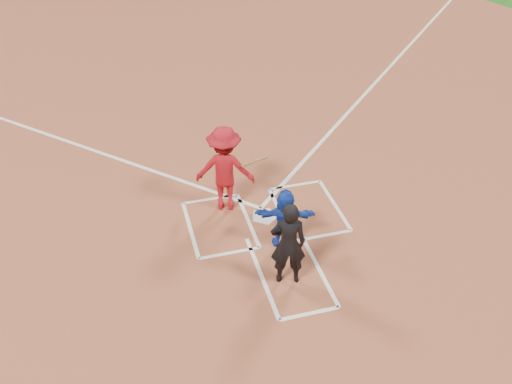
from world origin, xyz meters
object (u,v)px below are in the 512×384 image
object	(u,v)px
catcher	(285,219)
umpire	(288,244)
batter_at_plate	(225,169)
home_plate	(265,216)

from	to	relation	value
catcher	umpire	distance (m)	1.03
catcher	umpire	bearing A→B (deg)	92.46
catcher	batter_at_plate	distance (m)	1.76
catcher	batter_at_plate	bearing A→B (deg)	-44.00
home_plate	catcher	size ratio (longest dim) A/B	0.47
catcher	home_plate	bearing A→B (deg)	-64.65
umpire	batter_at_plate	size ratio (longest dim) A/B	0.91
umpire	catcher	bearing A→B (deg)	-92.01
home_plate	umpire	xyz separation A→B (m)	(-0.12, -1.89, 0.87)
catcher	umpire	world-z (taller)	umpire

